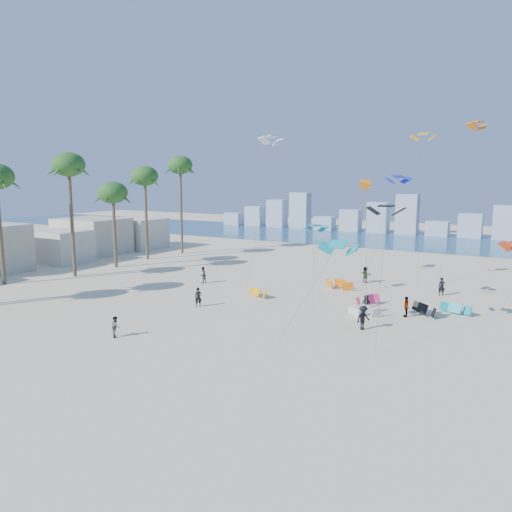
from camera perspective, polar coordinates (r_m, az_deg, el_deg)
The scene contains 10 objects.
ground at distance 36.39m, azimuth -17.29°, elevation -10.09°, with size 220.00×220.00×0.00m, color beige.
ocean at distance 99.07m, azimuth 15.00°, elevation 1.96°, with size 220.00×220.00×0.00m, color navy.
kitesurfer_near at distance 45.31m, azimuth -6.74°, elevation -4.79°, with size 0.65×0.43×1.79m, color black.
kitesurfer_mid at distance 38.11m, azimuth -16.04°, elevation -7.92°, with size 0.76×0.60×1.57m, color gray.
kitesurfers_far at distance 48.14m, azimuth 10.10°, elevation -4.02°, with size 25.11×18.42×1.92m.
grounded_kites at distance 46.81m, azimuth 13.06°, elevation -5.05°, with size 20.99×10.36×0.99m.
flying_kites at distance 49.22m, azimuth 15.97°, elevation 9.11°, with size 28.43×34.36×18.60m.
palm_row at distance 62.09m, azimuth -20.93°, elevation 8.45°, with size 10.26×44.80×15.15m.
beachfront_buildings at distance 74.34m, azimuth -23.19°, elevation 1.35°, with size 11.50×43.00×6.00m.
distant_skyline at distance 108.69m, azimuth 15.86°, elevation 4.16°, with size 85.00×3.00×8.40m.
Camera 1 is at (25.72, -22.96, 11.67)m, focal length 34.31 mm.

